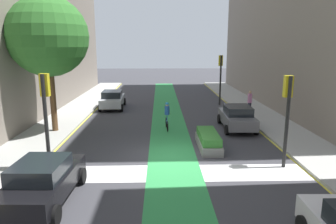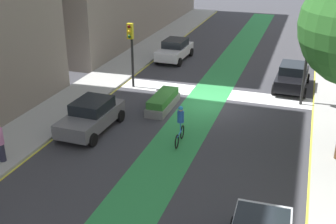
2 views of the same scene
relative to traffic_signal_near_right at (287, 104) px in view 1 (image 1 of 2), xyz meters
The scene contains 17 objects.
ground_plane 6.09m from the traffic_signal_near_right, 165.74° to the left, with size 120.00×120.00×0.00m, color #38383D.
bike_lane_paint 5.95m from the traffic_signal_near_right, 165.28° to the left, with size 2.40×60.00×0.01m, color #2D8C47.
crosswalk_band 5.98m from the traffic_signal_near_right, behind, with size 12.00×1.80×0.01m, color silver.
sidewalk_left 13.06m from the traffic_signal_near_right, behind, with size 3.00×60.00×0.15m, color #9E9E99.
curb_stripe_left 11.63m from the traffic_signal_near_right, behind, with size 0.16×60.00×0.01m, color yellow.
sidewalk_right 3.89m from the traffic_signal_near_right, 29.61° to the left, with size 3.00×60.00×0.15m, color #9E9E99.
curb_stripe_right 3.30m from the traffic_signal_near_right, 58.16° to the left, with size 0.16×60.00×0.01m, color yellow.
traffic_signal_near_right is the anchor object (origin of this frame).
traffic_signal_near_left 10.44m from the traffic_signal_near_right, behind, with size 0.35×0.52×4.29m.
traffic_signal_far_right 14.95m from the traffic_signal_near_right, 90.30° to the left, with size 0.35×0.52×4.56m.
car_grey_right_far 6.85m from the traffic_signal_near_right, 94.72° to the left, with size 2.12×4.25×1.57m.
car_silver_left_far 16.86m from the traffic_signal_near_right, 125.77° to the left, with size 2.14×4.26×1.57m.
car_black_left_near 10.41m from the traffic_signal_near_right, 162.43° to the right, with size 2.15×4.26×1.57m.
cyclist_in_lane 8.44m from the traffic_signal_near_right, 129.03° to the left, with size 0.32×1.73×1.86m.
pedestrian_sidewalk_right_a 11.03m from the traffic_signal_near_right, 81.97° to the left, with size 0.34×0.34×1.78m.
street_tree_near 13.95m from the traffic_signal_near_right, 154.36° to the left, with size 4.81×4.81×8.21m.
median_planter 4.76m from the traffic_signal_near_right, 138.27° to the left, with size 1.06×3.20×0.85m.
Camera 1 is at (-0.44, -14.55, 5.44)m, focal length 33.06 mm.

